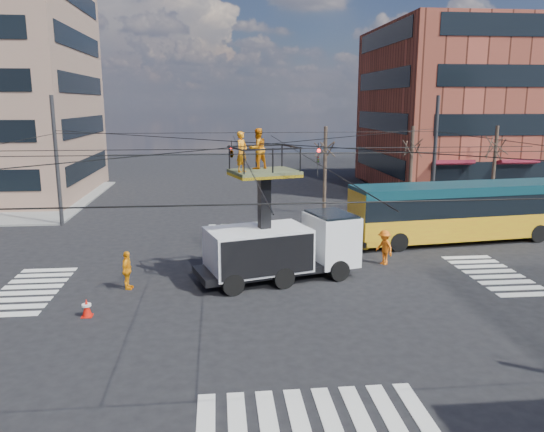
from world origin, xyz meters
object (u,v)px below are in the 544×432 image
at_px(utility_truck, 282,232).
at_px(city_bus, 465,210).
at_px(traffic_cone, 87,308).
at_px(flagger, 384,247).
at_px(worker_ground, 127,270).

xyz_separation_m(utility_truck, city_bus, (10.82, 5.40, -0.37)).
distance_m(city_bus, traffic_cone, 20.38).
relative_size(city_bus, flagger, 7.86).
relative_size(city_bus, traffic_cone, 19.52).
height_order(utility_truck, worker_ground, utility_truck).
height_order(traffic_cone, flagger, flagger).
xyz_separation_m(traffic_cone, flagger, (12.57, 5.04, 0.50)).
bearing_deg(traffic_cone, city_bus, 25.85).
relative_size(traffic_cone, flagger, 0.40).
distance_m(utility_truck, flagger, 5.48).
relative_size(utility_truck, city_bus, 0.56).
distance_m(city_bus, flagger, 6.95).
height_order(city_bus, traffic_cone, city_bus).
bearing_deg(traffic_cone, flagger, 21.86).
bearing_deg(utility_truck, traffic_cone, -171.12).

